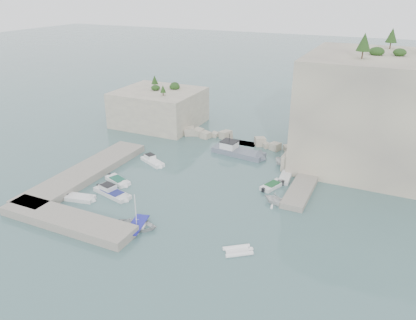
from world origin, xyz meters
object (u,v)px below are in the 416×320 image
at_px(motorboat_d, 112,195).
at_px(motorboat_a, 153,163).
at_px(tender_east_a, 275,204).
at_px(tender_east_b, 272,187).
at_px(inflatable_dinghy, 238,252).
at_px(tender_east_c, 285,179).
at_px(work_boat, 238,155).
at_px(tender_east_d, 287,166).
at_px(motorboat_e, 81,200).
at_px(rowboat, 137,228).
at_px(motorboat_c, 118,182).

height_order(motorboat_d, motorboat_a, same).
xyz_separation_m(tender_east_a, tender_east_b, (-1.76, 4.47, 0.00)).
bearing_deg(inflatable_dinghy, tender_east_a, 50.02).
relative_size(tender_east_c, work_boat, 0.47).
bearing_deg(tender_east_d, work_boat, 87.34).
distance_m(motorboat_e, tender_east_a, 25.94).
xyz_separation_m(rowboat, tender_east_c, (12.32, 20.34, 0.00)).
relative_size(motorboat_c, tender_east_c, 1.01).
distance_m(motorboat_a, inflatable_dinghy, 26.61).
bearing_deg(inflatable_dinghy, tender_east_c, 53.65).
relative_size(tender_east_d, work_boat, 0.39).
height_order(motorboat_e, tender_east_c, same).
bearing_deg(motorboat_c, tender_east_d, 58.67).
relative_size(motorboat_d, tender_east_d, 1.69).
bearing_deg(motorboat_d, inflatable_dinghy, 0.58).
bearing_deg(tender_east_d, tender_east_c, -161.89).
xyz_separation_m(motorboat_e, tender_east_b, (22.17, 14.50, 0.00)).
distance_m(motorboat_a, tender_east_c, 21.19).
distance_m(tender_east_c, work_boat, 11.33).
height_order(rowboat, work_boat, work_boat).
relative_size(tender_east_b, work_boat, 0.45).
relative_size(motorboat_d, work_boat, 0.66).
height_order(motorboat_a, tender_east_a, tender_east_a).
xyz_separation_m(motorboat_a, work_boat, (11.21, 9.25, 0.00)).
height_order(inflatable_dinghy, tender_east_b, tender_east_b).
height_order(motorboat_e, tender_east_a, tender_east_a).
bearing_deg(motorboat_a, rowboat, -37.23).
relative_size(inflatable_dinghy, tender_east_c, 0.71).
bearing_deg(motorboat_e, work_boat, 49.39).
height_order(tender_east_b, tender_east_d, tender_east_d).
height_order(motorboat_d, motorboat_c, motorboat_d).
distance_m(inflatable_dinghy, tender_east_b, 16.34).
relative_size(motorboat_d, motorboat_a, 1.21).
bearing_deg(tender_east_a, motorboat_d, 122.40).
height_order(motorboat_e, tender_east_b, same).
bearing_deg(inflatable_dinghy, work_boat, 74.34).
relative_size(motorboat_a, tender_east_b, 1.20).
height_order(motorboat_c, tender_east_c, same).
xyz_separation_m(inflatable_dinghy, tender_east_a, (0.65, 11.83, 0.00)).
distance_m(motorboat_a, tender_east_a, 22.18).
bearing_deg(tender_east_c, inflatable_dinghy, 175.12).
distance_m(motorboat_d, inflatable_dinghy, 20.82).
xyz_separation_m(rowboat, tender_east_d, (11.30, 24.93, 0.00)).
xyz_separation_m(rowboat, inflatable_dinghy, (12.49, 0.71, 0.00)).
distance_m(motorboat_e, motorboat_a, 14.60).
distance_m(motorboat_e, tender_east_b, 26.49).
distance_m(motorboat_e, motorboat_c, 6.54).
bearing_deg(tender_east_a, inflatable_dinghy, -169.43).
height_order(tender_east_c, tender_east_d, tender_east_d).
relative_size(inflatable_dinghy, tender_east_a, 0.99).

